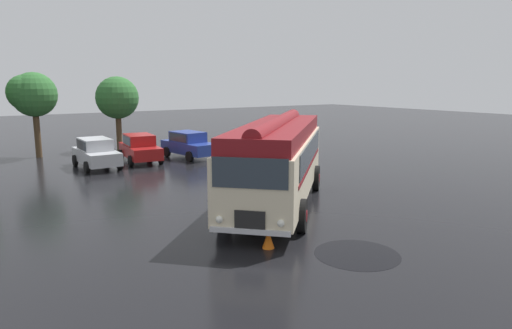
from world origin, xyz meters
TOP-DOWN VIEW (x-y plane):
  - ground_plane at (0.00, 0.00)m, footprint 120.00×120.00m
  - vintage_bus at (0.74, 0.12)m, footprint 8.91×8.81m
  - car_near_left at (-3.00, 12.23)m, footprint 1.98×4.21m
  - car_mid_left at (-0.26, 12.74)m, footprint 2.29×4.36m
  - car_mid_right at (2.89, 12.52)m, footprint 2.41×4.40m
  - tree_left_of_centre at (-5.26, 18.02)m, footprint 3.01×2.80m
  - tree_centre at (0.37, 18.46)m, footprint 3.00×2.96m
  - traffic_cone at (-2.29, -3.54)m, footprint 0.36×0.36m
  - puddle_patch at (-0.51, -5.35)m, footprint 2.41×2.41m

SIDE VIEW (x-z plane):
  - ground_plane at x=0.00m, z-range 0.00..0.00m
  - puddle_patch at x=-0.51m, z-range 0.00..0.01m
  - traffic_cone at x=-2.29m, z-range 0.00..0.55m
  - car_near_left at x=-3.00m, z-range 0.02..1.68m
  - car_mid_left at x=-0.26m, z-range 0.02..1.68m
  - car_mid_right at x=2.89m, z-range 0.02..1.68m
  - vintage_bus at x=0.74m, z-range 0.15..3.64m
  - tree_centre at x=0.37m, z-range 1.04..6.22m
  - tree_left_of_centre at x=-5.26m, z-range 1.31..6.72m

